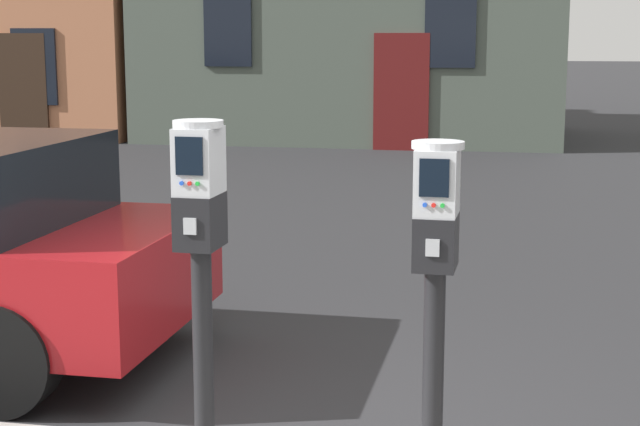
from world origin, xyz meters
TOP-DOWN VIEW (x-y plane):
  - parking_meter_near_kerb at (-0.33, -0.11)m, footprint 0.22×0.26m
  - parking_meter_twin_adjacent at (0.68, -0.11)m, footprint 0.22×0.26m

SIDE VIEW (x-z plane):
  - parking_meter_twin_adjacent at x=0.68m, z-range 0.42..1.91m
  - parking_meter_near_kerb at x=-0.33m, z-range 0.44..2.00m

